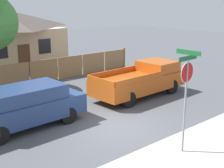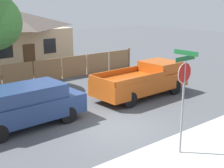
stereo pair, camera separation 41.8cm
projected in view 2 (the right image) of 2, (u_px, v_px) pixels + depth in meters
ground_plane at (116, 127)px, 12.73m from camera, size 80.00×80.00×0.00m
sidewalk_strip at (187, 161)px, 10.03m from camera, size 36.00×3.20×0.01m
wooden_fence at (48, 70)px, 19.90m from camera, size 14.04×0.12×1.52m
house at (11, 37)px, 24.72m from camera, size 8.14×6.79×4.40m
red_suv at (25, 105)px, 12.61m from camera, size 4.88×2.06×1.71m
orange_pickup at (144, 80)px, 16.77m from camera, size 5.62×2.24×1.75m
stop_sign at (184, 85)px, 10.03m from camera, size 0.99×0.89×3.50m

